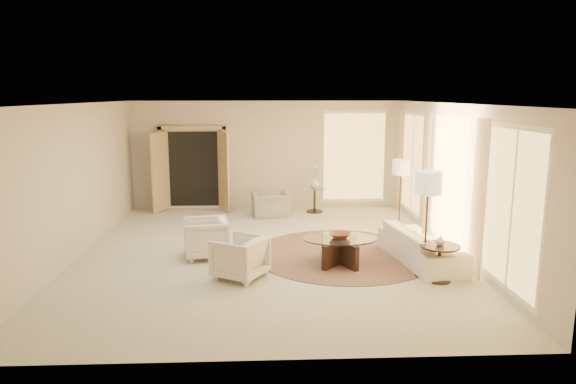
{
  "coord_description": "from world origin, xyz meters",
  "views": [
    {
      "loc": [
        -0.03,
        -9.35,
        2.96
      ],
      "look_at": [
        0.4,
        0.4,
        1.1
      ],
      "focal_mm": 32.0,
      "sensor_mm": 36.0,
      "label": 1
    }
  ],
  "objects_px": {
    "armchair_right": "(240,255)",
    "coffee_table": "(340,248)",
    "side_table": "(315,197)",
    "floor_lamp_far": "(428,188)",
    "armchair_left": "(206,236)",
    "side_vase": "(315,183)",
    "floor_lamp_near": "(401,171)",
    "end_vase": "(440,241)",
    "accent_chair": "(271,200)",
    "bowl": "(340,235)",
    "sofa": "(421,246)",
    "end_table": "(439,257)"
  },
  "relations": [
    {
      "from": "armchair_right",
      "to": "coffee_table",
      "type": "xyz_separation_m",
      "value": [
        1.73,
        0.61,
        -0.08
      ]
    },
    {
      "from": "armchair_right",
      "to": "floor_lamp_near",
      "type": "xyz_separation_m",
      "value": [
        3.36,
        2.81,
        0.96
      ]
    },
    {
      "from": "coffee_table",
      "to": "floor_lamp_near",
      "type": "xyz_separation_m",
      "value": [
        1.63,
        2.2,
        1.04
      ]
    },
    {
      "from": "armchair_right",
      "to": "floor_lamp_far",
      "type": "xyz_separation_m",
      "value": [
        3.03,
        -0.09,
        1.11
      ]
    },
    {
      "from": "coffee_table",
      "to": "side_table",
      "type": "distance_m",
      "value": 4.11
    },
    {
      "from": "end_vase",
      "to": "side_vase",
      "type": "relative_size",
      "value": 0.63
    },
    {
      "from": "armchair_right",
      "to": "coffee_table",
      "type": "distance_m",
      "value": 1.83
    },
    {
      "from": "armchair_left",
      "to": "end_table",
      "type": "height_order",
      "value": "armchair_left"
    },
    {
      "from": "accent_chair",
      "to": "bowl",
      "type": "bearing_deg",
      "value": 99.94
    },
    {
      "from": "sofa",
      "to": "side_table",
      "type": "xyz_separation_m",
      "value": [
        -1.52,
        4.07,
        0.08
      ]
    },
    {
      "from": "side_vase",
      "to": "sofa",
      "type": "bearing_deg",
      "value": -69.59
    },
    {
      "from": "bowl",
      "to": "armchair_left",
      "type": "bearing_deg",
      "value": 167.99
    },
    {
      "from": "armchair_right",
      "to": "floor_lamp_near",
      "type": "distance_m",
      "value": 4.49
    },
    {
      "from": "armchair_left",
      "to": "end_table",
      "type": "bearing_deg",
      "value": 58.93
    },
    {
      "from": "sofa",
      "to": "floor_lamp_near",
      "type": "height_order",
      "value": "floor_lamp_near"
    },
    {
      "from": "floor_lamp_near",
      "to": "side_vase",
      "type": "xyz_separation_m",
      "value": [
        -1.69,
        1.9,
        -0.59
      ]
    },
    {
      "from": "sofa",
      "to": "end_table",
      "type": "relative_size",
      "value": 3.3
    },
    {
      "from": "coffee_table",
      "to": "floor_lamp_far",
      "type": "xyz_separation_m",
      "value": [
        1.3,
        -0.69,
        1.19
      ]
    },
    {
      "from": "end_vase",
      "to": "side_vase",
      "type": "bearing_deg",
      "value": 106.96
    },
    {
      "from": "armchair_right",
      "to": "end_table",
      "type": "distance_m",
      "value": 3.22
    },
    {
      "from": "end_table",
      "to": "end_vase",
      "type": "relative_size",
      "value": 4.0
    },
    {
      "from": "bowl",
      "to": "side_vase",
      "type": "relative_size",
      "value": 1.49
    },
    {
      "from": "coffee_table",
      "to": "bowl",
      "type": "bearing_deg",
      "value": 0.0
    },
    {
      "from": "accent_chair",
      "to": "side_vase",
      "type": "bearing_deg",
      "value": -167.9
    },
    {
      "from": "armchair_right",
      "to": "end_vase",
      "type": "distance_m",
      "value": 3.23
    },
    {
      "from": "floor_lamp_near",
      "to": "side_vase",
      "type": "bearing_deg",
      "value": 131.6
    },
    {
      "from": "end_table",
      "to": "floor_lamp_far",
      "type": "xyz_separation_m",
      "value": [
        -0.17,
        0.21,
        1.08
      ]
    },
    {
      "from": "end_table",
      "to": "side_vase",
      "type": "xyz_separation_m",
      "value": [
        -1.53,
        5.01,
        0.34
      ]
    },
    {
      "from": "sofa",
      "to": "armchair_right",
      "type": "xyz_separation_m",
      "value": [
        -3.19,
        -0.64,
        0.08
      ]
    },
    {
      "from": "armchair_left",
      "to": "side_vase",
      "type": "distance_m",
      "value": 4.31
    },
    {
      "from": "coffee_table",
      "to": "floor_lamp_far",
      "type": "height_order",
      "value": "floor_lamp_far"
    },
    {
      "from": "bowl",
      "to": "side_vase",
      "type": "height_order",
      "value": "side_vase"
    },
    {
      "from": "end_vase",
      "to": "floor_lamp_near",
      "type": "bearing_deg",
      "value": 87.05
    },
    {
      "from": "accent_chair",
      "to": "side_vase",
      "type": "xyz_separation_m",
      "value": [
        1.13,
        0.41,
        0.36
      ]
    },
    {
      "from": "end_table",
      "to": "floor_lamp_near",
      "type": "distance_m",
      "value": 3.25
    },
    {
      "from": "floor_lamp_near",
      "to": "floor_lamp_far",
      "type": "bearing_deg",
      "value": -96.58
    },
    {
      "from": "armchair_right",
      "to": "side_table",
      "type": "relative_size",
      "value": 1.2
    },
    {
      "from": "side_table",
      "to": "bowl",
      "type": "height_order",
      "value": "side_table"
    },
    {
      "from": "bowl",
      "to": "end_vase",
      "type": "height_order",
      "value": "end_vase"
    },
    {
      "from": "side_table",
      "to": "floor_lamp_far",
      "type": "relative_size",
      "value": 0.36
    },
    {
      "from": "armchair_right",
      "to": "side_table",
      "type": "bearing_deg",
      "value": -168.46
    },
    {
      "from": "sofa",
      "to": "floor_lamp_near",
      "type": "xyz_separation_m",
      "value": [
        0.17,
        2.17,
        1.03
      ]
    },
    {
      "from": "end_table",
      "to": "side_vase",
      "type": "height_order",
      "value": "side_vase"
    },
    {
      "from": "coffee_table",
      "to": "accent_chair",
      "type": "bearing_deg",
      "value": 107.73
    },
    {
      "from": "bowl",
      "to": "floor_lamp_far",
      "type": "bearing_deg",
      "value": -28.07
    },
    {
      "from": "armchair_left",
      "to": "side_table",
      "type": "relative_size",
      "value": 1.26
    },
    {
      "from": "accent_chair",
      "to": "side_vase",
      "type": "relative_size",
      "value": 3.61
    },
    {
      "from": "sofa",
      "to": "bowl",
      "type": "relative_size",
      "value": 5.57
    },
    {
      "from": "floor_lamp_far",
      "to": "end_vase",
      "type": "distance_m",
      "value": 0.86
    },
    {
      "from": "armchair_right",
      "to": "floor_lamp_near",
      "type": "bearing_deg",
      "value": 160.99
    }
  ]
}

